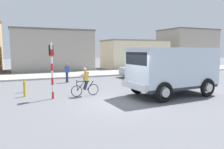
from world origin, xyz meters
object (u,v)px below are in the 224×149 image
object	(u,v)px
truck_foreground	(172,68)
pedestrian_near_kerb	(67,73)
car_red_near	(140,69)
bollard_near	(25,89)
traffic_light_pole	(52,62)
bollard_far	(24,86)
cyclist	(85,82)

from	to	relation	value
truck_foreground	pedestrian_near_kerb	xyz separation A→B (m)	(-4.81, 7.70, -0.82)
truck_foreground	car_red_near	size ratio (longest dim) A/B	1.38
truck_foreground	pedestrian_near_kerb	distance (m)	9.11
truck_foreground	bollard_near	xyz separation A→B (m)	(-8.26, 3.10, -1.22)
traffic_light_pole	bollard_near	distance (m)	2.46
bollard_far	bollard_near	bearing A→B (deg)	-90.00
car_red_near	pedestrian_near_kerb	xyz separation A→B (m)	(-7.66, -0.79, 0.03)
traffic_light_pole	bollard_far	size ratio (longest dim) A/B	3.56
cyclist	traffic_light_pole	world-z (taller)	traffic_light_pole
cyclist	bollard_near	world-z (taller)	cyclist
car_red_near	traffic_light_pole	bearing A→B (deg)	-145.92
car_red_near	truck_foreground	bearing A→B (deg)	-108.52
truck_foreground	bollard_near	world-z (taller)	truck_foreground
cyclist	truck_foreground	bearing A→B (deg)	-21.36
bollard_near	car_red_near	bearing A→B (deg)	25.88
truck_foreground	bollard_near	distance (m)	8.90
bollard_near	bollard_far	bearing A→B (deg)	90.00
traffic_light_pole	car_red_near	bearing A→B (deg)	34.08
truck_foreground	traffic_light_pole	xyz separation A→B (m)	(-6.79, 1.96, 0.40)
truck_foreground	bollard_near	bearing A→B (deg)	159.44
pedestrian_near_kerb	bollard_near	xyz separation A→B (m)	(-3.44, -4.60, -0.40)
bollard_far	pedestrian_near_kerb	bearing A→B (deg)	42.88
cyclist	pedestrian_near_kerb	world-z (taller)	cyclist
traffic_light_pole	bollard_far	bearing A→B (deg)	120.05
pedestrian_near_kerb	bollard_far	bearing A→B (deg)	-137.12
car_red_near	pedestrian_near_kerb	size ratio (longest dim) A/B	2.47
pedestrian_near_kerb	cyclist	bearing A→B (deg)	-90.60
traffic_light_pole	pedestrian_near_kerb	xyz separation A→B (m)	(1.98, 5.73, -1.22)
truck_foreground	traffic_light_pole	world-z (taller)	traffic_light_pole
pedestrian_near_kerb	bollard_far	world-z (taller)	pedestrian_near_kerb
pedestrian_near_kerb	bollard_near	distance (m)	5.76
car_red_near	bollard_near	distance (m)	12.34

